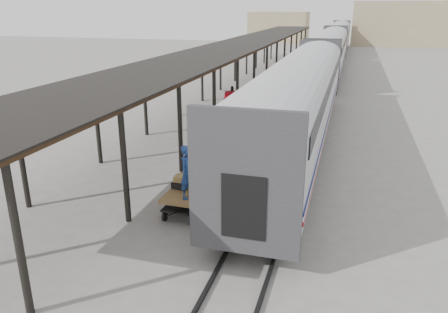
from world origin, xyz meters
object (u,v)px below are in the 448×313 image
at_px(luggage_tug, 231,103).
at_px(porter, 188,172).
at_px(pedestrian, 232,97).
at_px(baggage_cart, 188,195).

bearing_deg(luggage_tug, porter, -91.48).
distance_m(luggage_tug, pedestrian, 1.46).
bearing_deg(baggage_cart, porter, -67.39).
xyz_separation_m(baggage_cart, pedestrian, (-2.95, 17.01, 0.15)).
relative_size(baggage_cart, pedestrian, 1.52).
xyz_separation_m(porter, pedestrian, (-3.20, 17.66, -0.99)).
height_order(luggage_tug, porter, porter).
relative_size(baggage_cart, porter, 1.31).
distance_m(porter, pedestrian, 17.97).
bearing_deg(pedestrian, porter, 90.03).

